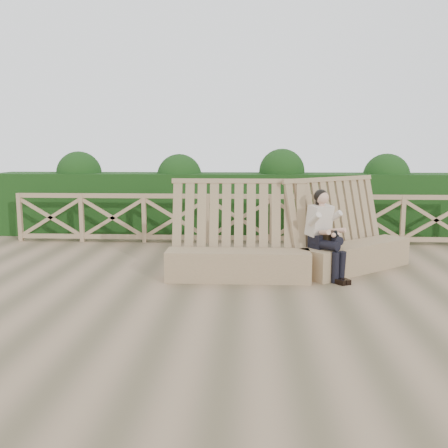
{
  "coord_description": "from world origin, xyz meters",
  "views": [
    {
      "loc": [
        0.24,
        -7.48,
        2.1
      ],
      "look_at": [
        -0.18,
        0.4,
        0.9
      ],
      "focal_mm": 40.0,
      "sensor_mm": 36.0,
      "label": 1
    }
  ],
  "objects": [
    {
      "name": "hedge",
      "position": [
        0.0,
        4.7,
        0.75
      ],
      "size": [
        12.0,
        1.2,
        1.5
      ],
      "primitive_type": "cube",
      "color": "black",
      "rests_on": "ground"
    },
    {
      "name": "bench",
      "position": [
        1.04,
        0.76,
        0.41
      ],
      "size": [
        4.22,
        2.1,
        1.62
      ],
      "rotation": [
        0.0,
        0.0,
        0.28
      ],
      "color": "#846A4B",
      "rests_on": "ground"
    },
    {
      "name": "ground",
      "position": [
        0.0,
        0.0,
        0.0
      ],
      "size": [
        60.0,
        60.0,
        0.0
      ],
      "primitive_type": "plane",
      "color": "brown",
      "rests_on": "ground"
    },
    {
      "name": "guardrail",
      "position": [
        0.0,
        3.5,
        0.55
      ],
      "size": [
        10.1,
        0.09,
        1.1
      ],
      "color": "#86674E",
      "rests_on": "ground"
    },
    {
      "name": "woman",
      "position": [
        1.45,
        0.56,
        0.78
      ],
      "size": [
        0.7,
        0.87,
        1.44
      ],
      "rotation": [
        0.0,
        0.0,
        0.64
      ],
      "color": "black",
      "rests_on": "ground"
    }
  ]
}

